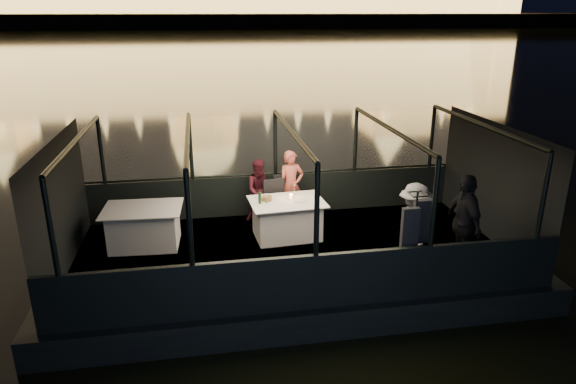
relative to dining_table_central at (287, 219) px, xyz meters
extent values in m
plane|color=black|center=(-0.03, 79.33, -0.89)|extent=(500.00, 500.00, 0.00)
cube|color=black|center=(-0.03, -0.67, -0.89)|extent=(8.60, 4.40, 1.00)
cube|color=black|center=(-0.03, -0.67, -0.41)|extent=(8.00, 4.00, 0.04)
cube|color=black|center=(-0.03, 1.33, 0.06)|extent=(8.00, 0.08, 0.90)
cube|color=black|center=(-0.03, -2.67, 0.06)|extent=(8.00, 0.08, 0.90)
cube|color=#423D33|center=(-0.03, 209.33, 0.11)|extent=(400.00, 140.00, 6.00)
cube|color=beige|center=(0.00, 0.00, 0.00)|extent=(1.52, 1.15, 0.77)
cube|color=white|center=(-2.77, 0.07, 0.00)|extent=(1.53, 1.15, 0.78)
cube|color=black|center=(-0.16, 0.51, 0.06)|extent=(0.55, 0.55, 0.98)
cube|color=black|center=(0.09, 0.77, 0.06)|extent=(0.57, 0.57, 1.00)
imported|color=#CF5E4B|center=(0.26, 0.95, 0.36)|extent=(0.60, 0.45, 1.52)
imported|color=#43121B|center=(-0.41, 0.98, 0.36)|extent=(0.67, 0.53, 1.36)
imported|color=silver|center=(1.97, -1.59, 0.47)|extent=(0.72, 1.08, 1.54)
imported|color=black|center=(2.74, -1.87, 0.47)|extent=(0.44, 1.03, 1.75)
cylinder|color=#143715|center=(-0.54, -0.03, 0.53)|extent=(0.07, 0.07, 0.28)
cylinder|color=olive|center=(-0.39, 0.11, 0.42)|extent=(0.26, 0.26, 0.08)
cylinder|color=#FF903F|center=(0.10, 0.15, 0.42)|extent=(0.06, 0.06, 0.08)
cylinder|color=silver|center=(0.26, -0.05, 0.39)|extent=(0.32, 0.32, 0.02)
cylinder|color=white|center=(-0.47, 0.33, 0.39)|extent=(0.32, 0.32, 0.02)
camera|label=1|loc=(-1.61, -9.32, 3.92)|focal=32.00mm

